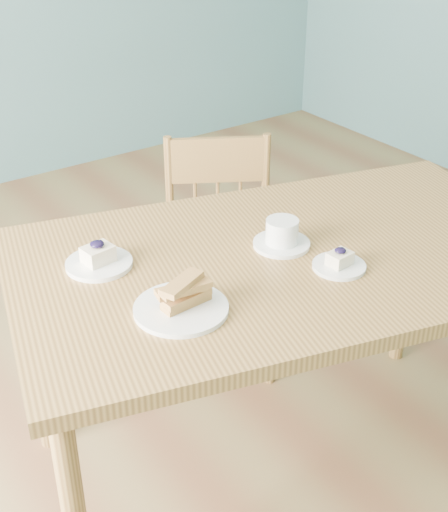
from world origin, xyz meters
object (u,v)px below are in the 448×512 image
object	(u,v)px
cheesecake_plate_near	(339,263)
biscotti_plate	(181,301)
dining_chair	(221,256)
coffee_cup	(282,235)
dining_table	(286,278)
cheesecake_plate_far	(99,260)

from	to	relation	value
cheesecake_plate_near	biscotti_plate	xyz separation A→B (m)	(-0.45, 0.07, 0.01)
dining_chair	coffee_cup	xyz separation A→B (m)	(-0.18, -0.56, 0.39)
cheesecake_plate_near	dining_table	bearing A→B (deg)	114.12
dining_table	cheesecake_plate_near	world-z (taller)	cheesecake_plate_near
dining_chair	cheesecake_plate_near	size ratio (longest dim) A/B	6.14
dining_chair	biscotti_plate	world-z (taller)	biscotti_plate
dining_table	cheesecake_plate_far	xyz separation A→B (m)	(-0.45, 0.24, 0.10)
cheesecake_plate_near	dining_chair	bearing A→B (deg)	79.59
dining_table	coffee_cup	xyz separation A→B (m)	(0.02, 0.04, 0.11)
coffee_cup	biscotti_plate	size ratio (longest dim) A/B	0.69
dining_table	cheesecake_plate_near	size ratio (longest dim) A/B	11.78
dining_table	coffee_cup	size ratio (longest dim) A/B	10.50
dining_chair	cheesecake_plate_near	xyz separation A→B (m)	(-0.14, -0.74, 0.37)
cheesecake_plate_far	biscotti_plate	size ratio (longest dim) A/B	0.77
biscotti_plate	cheesecake_plate_near	bearing A→B (deg)	-8.93
coffee_cup	biscotti_plate	distance (m)	0.42
cheesecake_plate_far	biscotti_plate	bearing A→B (deg)	-77.98
dining_table	cheesecake_plate_near	distance (m)	0.18
dining_chair	cheesecake_plate_far	bearing A→B (deg)	-120.10
cheesecake_plate_near	cheesecake_plate_far	size ratio (longest dim) A/B	0.80
cheesecake_plate_far	biscotti_plate	distance (m)	0.31
cheesecake_plate_far	coffee_cup	bearing A→B (deg)	-22.50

